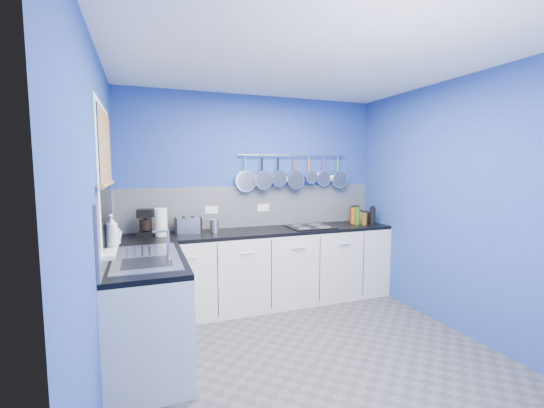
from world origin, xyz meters
TOP-DOWN VIEW (x-y plane):
  - floor at (0.00, 0.00)m, footprint 3.20×3.00m
  - ceiling at (0.00, 0.00)m, footprint 3.20×3.00m
  - wall_back at (0.00, 1.51)m, footprint 3.20×0.02m
  - wall_front at (0.00, -1.51)m, footprint 3.20×0.02m
  - wall_left at (-1.61, 0.00)m, footprint 0.02×3.00m
  - wall_right at (1.61, 0.00)m, footprint 0.02×3.00m
  - backsplash_back at (0.00, 1.49)m, footprint 3.20×0.02m
  - backsplash_left at (-1.59, 0.60)m, footprint 0.02×1.80m
  - cabinet_run_back at (0.00, 1.20)m, footprint 3.20×0.60m
  - worktop_back at (0.00, 1.20)m, footprint 3.20×0.60m
  - cabinet_run_left at (-1.30, 0.30)m, footprint 0.60×1.20m
  - worktop_left at (-1.30, 0.30)m, footprint 0.60×1.20m
  - window_frame at (-1.58, 0.30)m, footprint 0.01×1.00m
  - window_glass at (-1.57, 0.30)m, footprint 0.01×0.90m
  - bamboo_blind at (-1.56, 0.30)m, footprint 0.01×0.90m
  - window_sill at (-1.55, 0.30)m, footprint 0.10×0.98m
  - sink_unit at (-1.30, 0.30)m, footprint 0.50×0.95m
  - mixer_tap at (-1.14, 0.12)m, footprint 0.12×0.08m
  - socket_left at (-0.55, 1.48)m, footprint 0.15×0.01m
  - socket_right at (0.10, 1.48)m, footprint 0.15×0.01m
  - pot_rail at (0.50, 1.45)m, footprint 1.45×0.02m
  - soap_bottle_a at (-1.53, 0.10)m, footprint 0.10×0.11m
  - soap_bottle_b at (-1.53, 0.22)m, footprint 0.10×0.10m
  - paper_towel at (-1.14, 1.23)m, footprint 0.17×0.17m
  - coffee_maker at (-1.29, 1.27)m, footprint 0.20×0.21m
  - toaster at (-0.84, 1.31)m, footprint 0.29×0.20m
  - canister at (-0.56, 1.26)m, footprint 0.12×0.12m
  - hob at (0.60, 1.17)m, footprint 0.52×0.46m
  - pan_0 at (-0.13, 1.44)m, footprint 0.25×0.06m
  - pan_1 at (0.08, 1.44)m, footprint 0.23×0.09m
  - pan_2 at (0.29, 1.44)m, footprint 0.20×0.07m
  - pan_3 at (0.50, 1.44)m, footprint 0.23×0.10m
  - pan_4 at (0.71, 1.44)m, footprint 0.17×0.11m
  - pan_5 at (0.92, 1.44)m, footprint 0.20×0.06m
  - pan_6 at (1.14, 1.44)m, footprint 0.23×0.10m
  - condiment_0 at (1.46, 1.31)m, footprint 0.07×0.07m
  - condiment_1 at (1.37, 1.33)m, footprint 0.07×0.07m
  - condiment_2 at (1.29, 1.32)m, footprint 0.06×0.06m
  - condiment_3 at (1.45, 1.20)m, footprint 0.06×0.06m
  - condiment_4 at (1.38, 1.24)m, footprint 0.06×0.06m
  - condiment_5 at (1.27, 1.24)m, footprint 0.07×0.07m
  - condiment_6 at (1.47, 1.11)m, footprint 0.07×0.07m
  - condiment_7 at (1.35, 1.12)m, footprint 0.07×0.07m
  - condiment_8 at (1.26, 1.14)m, footprint 0.06×0.06m

SIDE VIEW (x-z plane):
  - floor at x=0.00m, z-range -0.02..0.00m
  - cabinet_run_back at x=0.00m, z-range 0.00..0.86m
  - cabinet_run_left at x=-1.30m, z-range 0.00..0.86m
  - worktop_back at x=0.00m, z-range 0.86..0.90m
  - worktop_left at x=-1.30m, z-range 0.86..0.90m
  - sink_unit at x=-1.30m, z-range 0.90..0.91m
  - hob at x=0.60m, z-range 0.90..0.91m
  - condiment_0 at x=1.46m, z-range 0.90..1.00m
  - condiment_3 at x=1.45m, z-range 0.90..1.04m
  - canister at x=-0.56m, z-range 0.90..1.04m
  - condiment_4 at x=1.38m, z-range 0.90..1.05m
  - condiment_7 at x=1.35m, z-range 0.90..1.06m
  - toaster at x=-0.84m, z-range 0.90..1.07m
  - condiment_1 at x=1.37m, z-range 0.90..1.08m
  - condiment_2 at x=1.29m, z-range 0.90..1.10m
  - condiment_5 at x=1.27m, z-range 0.90..1.12m
  - condiment_6 at x=1.47m, z-range 0.90..1.12m
  - condiment_8 at x=1.26m, z-range 0.90..1.13m
  - mixer_tap at x=-1.14m, z-range 0.90..1.16m
  - window_sill at x=-1.55m, z-range 1.02..1.05m
  - coffee_maker at x=-1.29m, z-range 0.90..1.19m
  - paper_towel at x=-1.14m, z-range 0.90..1.20m
  - socket_left at x=-0.55m, z-range 1.09..1.18m
  - socket_right at x=0.10m, z-range 1.09..1.18m
  - soap_bottle_b at x=-1.53m, z-range 1.05..1.22m
  - backsplash_back at x=0.00m, z-range 0.90..1.40m
  - backsplash_left at x=-1.59m, z-range 0.90..1.40m
  - soap_bottle_a at x=-1.53m, z-range 1.05..1.29m
  - wall_back at x=0.00m, z-range 0.00..2.50m
  - wall_front at x=0.00m, z-range 0.00..2.50m
  - wall_left at x=-1.61m, z-range 0.00..2.50m
  - wall_right at x=1.61m, z-range 0.00..2.50m
  - window_glass at x=-1.57m, z-range 1.05..2.05m
  - window_frame at x=-1.58m, z-range 1.00..2.10m
  - pan_0 at x=-0.13m, z-range 1.34..1.78m
  - pan_3 at x=0.50m, z-range 1.36..1.78m
  - pan_1 at x=0.08m, z-range 1.36..1.78m
  - pan_6 at x=1.14m, z-range 1.36..1.78m
  - pan_2 at x=0.29m, z-range 1.39..1.78m
  - pan_5 at x=0.92m, z-range 1.39..1.78m
  - pan_4 at x=0.71m, z-range 1.42..1.78m
  - bamboo_blind at x=-1.56m, z-range 1.50..2.05m
  - pot_rail at x=0.50m, z-range 1.77..1.79m
  - ceiling at x=0.00m, z-range 2.50..2.52m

